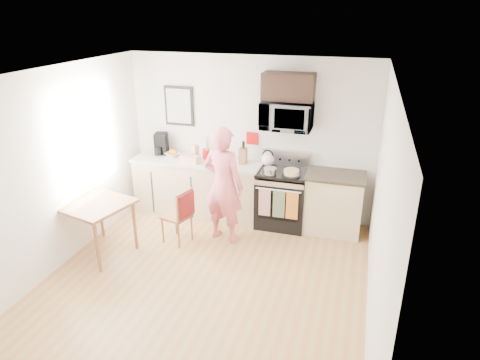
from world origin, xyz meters
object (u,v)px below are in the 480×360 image
(dining_table, at_px, (96,209))
(cake, at_px, (291,173))
(microwave, at_px, (287,116))
(range, at_px, (282,199))
(person, at_px, (223,185))
(chair, at_px, (183,210))

(dining_table, distance_m, cake, 2.83)
(microwave, xyz_separation_m, dining_table, (-2.28, -1.69, -1.07))
(microwave, bearing_deg, cake, -60.69)
(range, relative_size, microwave, 1.53)
(range, relative_size, cake, 4.19)
(person, bearing_deg, cake, -137.11)
(chair, relative_size, cake, 3.06)
(cake, bearing_deg, chair, -149.47)
(chair, bearing_deg, range, 54.22)
(dining_table, xyz_separation_m, chair, (1.02, 0.58, -0.14))
(microwave, distance_m, person, 1.41)
(dining_table, xyz_separation_m, cake, (2.44, 1.42, 0.28))
(person, distance_m, dining_table, 1.79)
(range, xyz_separation_m, cake, (0.16, -0.17, 0.53))
(person, bearing_deg, dining_table, 43.04)
(dining_table, bearing_deg, range, 34.89)
(range, bearing_deg, cake, -47.96)
(microwave, height_order, person, microwave)
(microwave, bearing_deg, chair, -138.60)
(dining_table, bearing_deg, person, 30.26)
(microwave, height_order, chair, microwave)
(range, height_order, chair, range)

